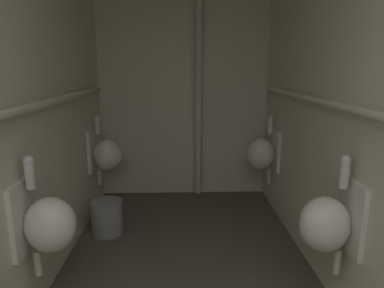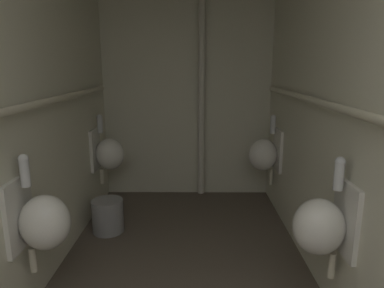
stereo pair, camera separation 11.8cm
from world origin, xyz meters
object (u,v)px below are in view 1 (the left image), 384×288
object	(u,v)px
urinal_left_mid	(47,223)
urinal_left_far	(105,154)
standpipe_back_wall	(198,87)
urinal_right_mid	(328,222)
waste_bin	(107,217)
urinal_right_far	(263,153)

from	to	relation	value
urinal_left_mid	urinal_left_far	xyz separation A→B (m)	(0.00, 1.63, 0.00)
urinal_left_mid	standpipe_back_wall	size ratio (longest dim) A/B	0.29
urinal_right_mid	waste_bin	size ratio (longest dim) A/B	2.41
urinal_left_far	urinal_right_mid	bearing A→B (deg)	-45.21
urinal_left_mid	urinal_left_far	bearing A→B (deg)	90.00
urinal_left_far	standpipe_back_wall	bearing A→B (deg)	23.25
urinal_left_mid	urinal_left_far	distance (m)	1.63
urinal_left_mid	urinal_right_far	size ratio (longest dim) A/B	1.00
urinal_right_mid	urinal_right_far	bearing A→B (deg)	90.00
urinal_left_mid	urinal_right_mid	world-z (taller)	same
urinal_right_far	waste_bin	bearing A→B (deg)	-162.29
urinal_left_far	standpipe_back_wall	size ratio (longest dim) A/B	0.29
urinal_left_far	waste_bin	size ratio (longest dim) A/B	2.41
urinal_right_mid	waste_bin	world-z (taller)	urinal_right_mid
urinal_right_mid	waste_bin	distance (m)	2.01
urinal_right_mid	standpipe_back_wall	distance (m)	2.31
urinal_right_far	standpipe_back_wall	size ratio (longest dim) A/B	0.29
urinal_left_far	urinal_right_far	bearing A→B (deg)	-0.72
urinal_right_far	waste_bin	xyz separation A→B (m)	(-1.57, -0.50, -0.48)
standpipe_back_wall	waste_bin	xyz separation A→B (m)	(-0.90, -0.95, -1.15)
waste_bin	urinal_right_far	bearing A→B (deg)	17.71
urinal_left_mid	urinal_left_far	size ratio (longest dim) A/B	1.00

